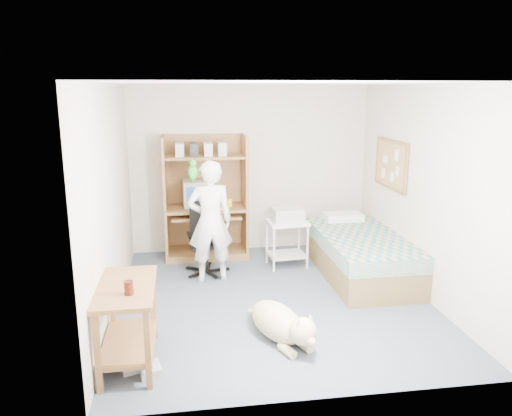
{
  "coord_description": "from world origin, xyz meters",
  "views": [
    {
      "loc": [
        -1.01,
        -5.45,
        2.45
      ],
      "look_at": [
        -0.16,
        0.31,
        1.05
      ],
      "focal_mm": 35.0,
      "sensor_mm": 36.0,
      "label": 1
    }
  ],
  "objects_px": {
    "bed": "(361,254)",
    "side_desk": "(127,312)",
    "computer_hutch": "(206,202)",
    "dog": "(281,323)",
    "printer_cart": "(287,236)",
    "office_chair": "(206,248)",
    "person": "(210,222)"
  },
  "relations": [
    {
      "from": "bed",
      "to": "side_desk",
      "type": "relative_size",
      "value": 2.02
    },
    {
      "from": "computer_hutch",
      "to": "dog",
      "type": "xyz_separation_m",
      "value": [
        0.59,
        -2.74,
        -0.63
      ]
    },
    {
      "from": "computer_hutch",
      "to": "bed",
      "type": "height_order",
      "value": "computer_hutch"
    },
    {
      "from": "bed",
      "to": "dog",
      "type": "relative_size",
      "value": 1.84
    },
    {
      "from": "printer_cart",
      "to": "office_chair",
      "type": "bearing_deg",
      "value": 178.6
    },
    {
      "from": "person",
      "to": "printer_cart",
      "type": "xyz_separation_m",
      "value": [
        1.09,
        0.38,
        -0.36
      ]
    },
    {
      "from": "office_chair",
      "to": "dog",
      "type": "distance_m",
      "value": 2.14
    },
    {
      "from": "bed",
      "to": "computer_hutch",
      "type": "bearing_deg",
      "value": 150.71
    },
    {
      "from": "computer_hutch",
      "to": "person",
      "type": "relative_size",
      "value": 1.14
    },
    {
      "from": "dog",
      "to": "computer_hutch",
      "type": "bearing_deg",
      "value": 79.84
    },
    {
      "from": "computer_hutch",
      "to": "printer_cart",
      "type": "bearing_deg",
      "value": -29.77
    },
    {
      "from": "computer_hutch",
      "to": "person",
      "type": "bearing_deg",
      "value": -89.47
    },
    {
      "from": "office_chair",
      "to": "computer_hutch",
      "type": "bearing_deg",
      "value": 81.24
    },
    {
      "from": "bed",
      "to": "person",
      "type": "relative_size",
      "value": 1.28
    },
    {
      "from": "person",
      "to": "printer_cart",
      "type": "bearing_deg",
      "value": -165.73
    },
    {
      "from": "computer_hutch",
      "to": "office_chair",
      "type": "height_order",
      "value": "computer_hutch"
    },
    {
      "from": "person",
      "to": "printer_cart",
      "type": "height_order",
      "value": "person"
    },
    {
      "from": "computer_hutch",
      "to": "printer_cart",
      "type": "distance_m",
      "value": 1.32
    },
    {
      "from": "bed",
      "to": "printer_cart",
      "type": "xyz_separation_m",
      "value": [
        -0.9,
        0.49,
        0.15
      ]
    },
    {
      "from": "dog",
      "to": "side_desk",
      "type": "bearing_deg",
      "value": 165.36
    },
    {
      "from": "bed",
      "to": "dog",
      "type": "bearing_deg",
      "value": -130.97
    },
    {
      "from": "dog",
      "to": "printer_cart",
      "type": "xyz_separation_m",
      "value": [
        0.5,
        2.11,
        0.25
      ]
    },
    {
      "from": "computer_hutch",
      "to": "printer_cart",
      "type": "height_order",
      "value": "computer_hutch"
    },
    {
      "from": "printer_cart",
      "to": "side_desk",
      "type": "bearing_deg",
      "value": -135.55
    },
    {
      "from": "bed",
      "to": "dog",
      "type": "xyz_separation_m",
      "value": [
        -1.41,
        -1.62,
        -0.1
      ]
    },
    {
      "from": "computer_hutch",
      "to": "office_chair",
      "type": "relative_size",
      "value": 1.89
    },
    {
      "from": "bed",
      "to": "printer_cart",
      "type": "relative_size",
      "value": 3.07
    },
    {
      "from": "side_desk",
      "to": "dog",
      "type": "height_order",
      "value": "side_desk"
    },
    {
      "from": "person",
      "to": "side_desk",
      "type": "bearing_deg",
      "value": 60.88
    },
    {
      "from": "bed",
      "to": "printer_cart",
      "type": "height_order",
      "value": "bed"
    },
    {
      "from": "side_desk",
      "to": "computer_hutch",
      "type": "bearing_deg",
      "value": 73.86
    },
    {
      "from": "office_chair",
      "to": "dog",
      "type": "xyz_separation_m",
      "value": [
        0.64,
        -2.03,
        -0.15
      ]
    }
  ]
}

